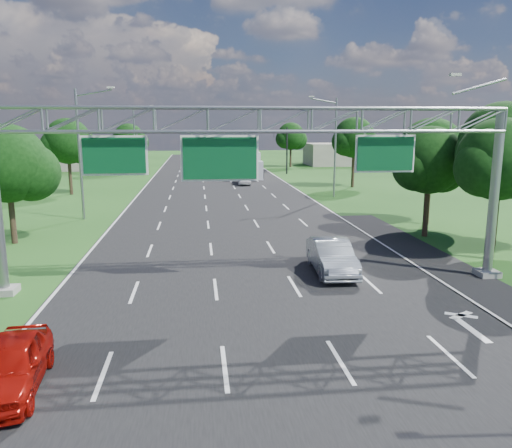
{
  "coord_description": "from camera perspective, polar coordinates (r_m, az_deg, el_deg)",
  "views": [
    {
      "loc": [
        -2.48,
        -10.03,
        7.25
      ],
      "look_at": [
        0.13,
        12.33,
        2.8
      ],
      "focal_mm": 35.0,
      "sensor_mm": 36.0,
      "label": 1
    }
  ],
  "objects": [
    {
      "name": "ground",
      "position": [
        40.75,
        -3.07,
        0.91
      ],
      "size": [
        220.0,
        220.0,
        0.0
      ],
      "primitive_type": "plane",
      "color": "#1C4514",
      "rests_on": "ground"
    },
    {
      "name": "road",
      "position": [
        40.75,
        -3.07,
        0.91
      ],
      "size": [
        18.0,
        180.0,
        0.02
      ],
      "primitive_type": "cube",
      "color": "black",
      "rests_on": "ground"
    },
    {
      "name": "road_flare",
      "position": [
        28.12,
        20.48,
        -4.5
      ],
      "size": [
        3.0,
        30.0,
        0.02
      ],
      "primitive_type": "cube",
      "color": "black",
      "rests_on": "ground"
    },
    {
      "name": "sign_gantry",
      "position": [
        22.21,
        0.62,
        10.25
      ],
      "size": [
        23.5,
        1.0,
        9.56
      ],
      "color": "gray",
      "rests_on": "ground"
    },
    {
      "name": "traffic_signal",
      "position": [
        75.71,
        0.91,
        9.59
      ],
      "size": [
        12.21,
        0.24,
        7.0
      ],
      "color": "black",
      "rests_on": "ground"
    },
    {
      "name": "streetlight_l_near",
      "position": [
        41.02,
        -19.28,
        8.22
      ],
      "size": [
        2.97,
        0.22,
        10.16
      ],
      "color": "gray",
      "rests_on": "ground"
    },
    {
      "name": "streetlight_l_far",
      "position": [
        75.56,
        -13.56,
        9.6
      ],
      "size": [
        2.97,
        0.22,
        10.16
      ],
      "color": "gray",
      "rests_on": "ground"
    },
    {
      "name": "streetlight_r_mid",
      "position": [
        51.92,
        8.85,
        9.2
      ],
      "size": [
        2.97,
        0.22,
        10.16
      ],
      "color": "gray",
      "rests_on": "ground"
    },
    {
      "name": "tree_cluster_right",
      "position": [
        34.0,
        24.08,
        6.95
      ],
      "size": [
        9.91,
        14.6,
        8.68
      ],
      "color": "#2D2116",
      "rests_on": "ground"
    },
    {
      "name": "tree_verge_la",
      "position": [
        34.14,
        -26.38,
        5.83
      ],
      "size": [
        5.76,
        4.8,
        7.4
      ],
      "color": "#2D2116",
      "rests_on": "ground"
    },
    {
      "name": "tree_verge_lb",
      "position": [
        56.71,
        -20.61,
        8.61
      ],
      "size": [
        5.76,
        4.8,
        8.06
      ],
      "color": "#2D2116",
      "rests_on": "ground"
    },
    {
      "name": "tree_verge_lc",
      "position": [
        80.77,
        -14.28,
        9.22
      ],
      "size": [
        5.76,
        4.8,
        7.62
      ],
      "color": "#2D2116",
      "rests_on": "ground"
    },
    {
      "name": "tree_verge_rd",
      "position": [
        60.98,
        11.21,
        9.44
      ],
      "size": [
        5.76,
        4.8,
        8.28
      ],
      "color": "#2D2116",
      "rests_on": "ground"
    },
    {
      "name": "tree_verge_re",
      "position": [
        89.63,
        4.04,
        9.83
      ],
      "size": [
        5.76,
        4.8,
        7.84
      ],
      "color": "#2D2116",
      "rests_on": "ground"
    },
    {
      "name": "building_left",
      "position": [
        90.29,
        -19.31,
        7.53
      ],
      "size": [
        14.0,
        10.0,
        5.0
      ],
      "primitive_type": "cube",
      "color": "gray",
      "rests_on": "ground"
    },
    {
      "name": "building_right",
      "position": [
        95.9,
        9.47,
        7.88
      ],
      "size": [
        12.0,
        9.0,
        4.0
      ],
      "primitive_type": "cube",
      "color": "gray",
      "rests_on": "ground"
    },
    {
      "name": "red_coupe",
      "position": [
        15.85,
        -26.36,
        -14.28
      ],
      "size": [
        2.13,
        4.53,
        1.5
      ],
      "primitive_type": "imported",
      "rotation": [
        0.0,
        0.0,
        0.08
      ],
      "color": "#A10E07",
      "rests_on": "ground"
    },
    {
      "name": "silver_sedan",
      "position": [
        25.23,
        8.65,
        -3.69
      ],
      "size": [
        1.97,
        5.13,
        1.67
      ],
      "primitive_type": "imported",
      "rotation": [
        0.0,
        0.0,
        -0.04
      ],
      "color": "#ABB1B7",
      "rests_on": "ground"
    },
    {
      "name": "car_queue_a",
      "position": [
        74.73,
        -3.99,
        6.14
      ],
      "size": [
        2.3,
        5.14,
        1.46
      ],
      "primitive_type": "imported",
      "rotation": [
        0.0,
        0.0,
        0.05
      ],
      "color": "silver",
      "rests_on": "ground"
    },
    {
      "name": "car_queue_b",
      "position": [
        81.43,
        -2.71,
        6.49
      ],
      "size": [
        2.56,
        4.71,
        1.25
      ],
      "primitive_type": "imported",
      "rotation": [
        0.0,
        0.0,
        0.11
      ],
      "color": "black",
      "rests_on": "ground"
    },
    {
      "name": "car_queue_c",
      "position": [
        75.94,
        -7.27,
        6.11
      ],
      "size": [
        1.71,
        4.01,
        1.35
      ],
      "primitive_type": "imported",
      "rotation": [
        0.0,
        0.0,
        0.03
      ],
      "color": "black",
      "rests_on": "ground"
    },
    {
      "name": "car_queue_d",
      "position": [
        63.07,
        -1.28,
        5.23
      ],
      "size": [
        1.95,
        4.53,
        1.45
      ],
      "primitive_type": "imported",
      "rotation": [
        0.0,
        0.0,
        -0.1
      ],
      "color": "#B8B8B8",
      "rests_on": "ground"
    },
    {
      "name": "box_truck",
      "position": [
        72.13,
        -0.68,
        6.77
      ],
      "size": [
        3.01,
        9.55,
        3.58
      ],
      "rotation": [
        0.0,
        0.0,
        -0.04
      ],
      "color": "silver",
      "rests_on": "ground"
    }
  ]
}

